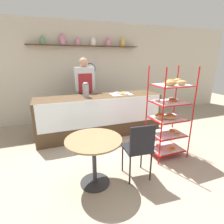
# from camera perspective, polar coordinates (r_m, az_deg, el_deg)

# --- Properties ---
(ground_plane) EXTENTS (14.00, 14.00, 0.00)m
(ground_plane) POSITION_cam_1_polar(r_m,az_deg,el_deg) (3.19, 2.90, -15.86)
(ground_plane) COLOR gray
(back_wall) EXTENTS (10.00, 0.30, 2.70)m
(back_wall) POSITION_cam_1_polar(r_m,az_deg,el_deg) (5.19, -8.44, 12.87)
(back_wall) COLOR beige
(back_wall) RESTS_ON ground_plane
(display_counter) EXTENTS (2.83, 0.73, 0.92)m
(display_counter) POSITION_cam_1_polar(r_m,az_deg,el_deg) (4.10, -4.03, -1.05)
(display_counter) COLOR #4C3823
(display_counter) RESTS_ON ground_plane
(pastry_rack) EXTENTS (0.64, 0.50, 1.62)m
(pastry_rack) POSITION_cam_1_polar(r_m,az_deg,el_deg) (3.22, 18.07, -0.31)
(pastry_rack) COLOR #B71414
(pastry_rack) RESTS_ON ground_plane
(person_worker) EXTENTS (0.48, 0.23, 1.76)m
(person_worker) POSITION_cam_1_polar(r_m,az_deg,el_deg) (4.51, -8.86, 7.01)
(person_worker) COLOR #282833
(person_worker) RESTS_ON ground_plane
(cafe_table) EXTENTS (0.77, 0.77, 0.70)m
(cafe_table) POSITION_cam_1_polar(r_m,az_deg,el_deg) (2.46, -5.91, -12.29)
(cafe_table) COLOR #262628
(cafe_table) RESTS_ON ground_plane
(cafe_chair) EXTENTS (0.41, 0.41, 0.89)m
(cafe_chair) POSITION_cam_1_polar(r_m,az_deg,el_deg) (2.55, 8.91, -10.96)
(cafe_chair) COLOR black
(cafe_chair) RESTS_ON ground_plane
(coffee_carafe) EXTENTS (0.13, 0.13, 0.33)m
(coffee_carafe) POSITION_cam_1_polar(r_m,az_deg,el_deg) (3.85, -8.57, 7.12)
(coffee_carafe) COLOR gray
(coffee_carafe) RESTS_ON display_counter
(donut_tray_counter) EXTENTS (0.48, 0.35, 0.05)m
(donut_tray_counter) POSITION_cam_1_polar(r_m,az_deg,el_deg) (4.15, 2.94, 6.02)
(donut_tray_counter) COLOR silver
(donut_tray_counter) RESTS_ON display_counter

